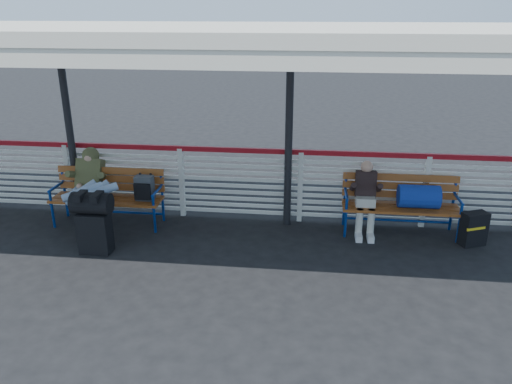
# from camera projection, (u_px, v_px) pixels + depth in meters

# --- Properties ---
(ground) EXTENTS (60.00, 60.00, 0.00)m
(ground) POSITION_uv_depth(u_px,v_px,m) (149.00, 269.00, 6.87)
(ground) COLOR black
(ground) RESTS_ON ground
(fence) EXTENTS (12.08, 0.08, 1.24)m
(fence) POSITION_uv_depth(u_px,v_px,m) (182.00, 179.00, 8.41)
(fence) COLOR silver
(fence) RESTS_ON ground
(canopy) EXTENTS (12.60, 3.60, 3.16)m
(canopy) POSITION_uv_depth(u_px,v_px,m) (152.00, 35.00, 6.62)
(canopy) COLOR silver
(canopy) RESTS_ON ground
(luggage_stack) EXTENTS (0.56, 0.31, 0.93)m
(luggage_stack) POSITION_uv_depth(u_px,v_px,m) (94.00, 220.00, 7.18)
(luggage_stack) COLOR black
(luggage_stack) RESTS_ON ground
(bench_left) EXTENTS (1.80, 0.56, 0.92)m
(bench_left) POSITION_uv_depth(u_px,v_px,m) (117.00, 191.00, 8.13)
(bench_left) COLOR #A85220
(bench_left) RESTS_ON ground
(bench_right) EXTENTS (1.80, 0.56, 0.92)m
(bench_right) POSITION_uv_depth(u_px,v_px,m) (410.00, 198.00, 7.75)
(bench_right) COLOR #A85220
(bench_right) RESTS_ON ground
(traveler_man) EXTENTS (0.94, 1.63, 0.77)m
(traveler_man) POSITION_uv_depth(u_px,v_px,m) (89.00, 188.00, 7.77)
(traveler_man) COLOR #9AB0D0
(traveler_man) RESTS_ON ground
(companion_person) EXTENTS (0.32, 0.66, 1.15)m
(companion_person) POSITION_uv_depth(u_px,v_px,m) (366.00, 197.00, 7.79)
(companion_person) COLOR beige
(companion_person) RESTS_ON ground
(suitcase_side) EXTENTS (0.43, 0.35, 0.52)m
(suitcase_side) POSITION_uv_depth(u_px,v_px,m) (474.00, 229.00, 7.49)
(suitcase_side) COLOR black
(suitcase_side) RESTS_ON ground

